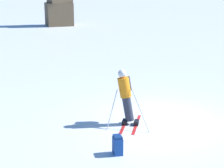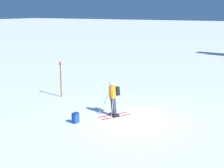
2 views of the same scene
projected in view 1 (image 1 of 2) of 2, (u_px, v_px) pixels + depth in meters
name	position (u px, v px, depth m)	size (l,w,h in m)	color
ground_plane	(160.00, 120.00, 11.80)	(300.00, 300.00, 0.00)	white
skier	(126.00, 94.00, 11.28)	(1.44, 1.62, 1.74)	red
spare_backpack	(118.00, 145.00, 9.48)	(0.25, 0.32, 0.50)	#194293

